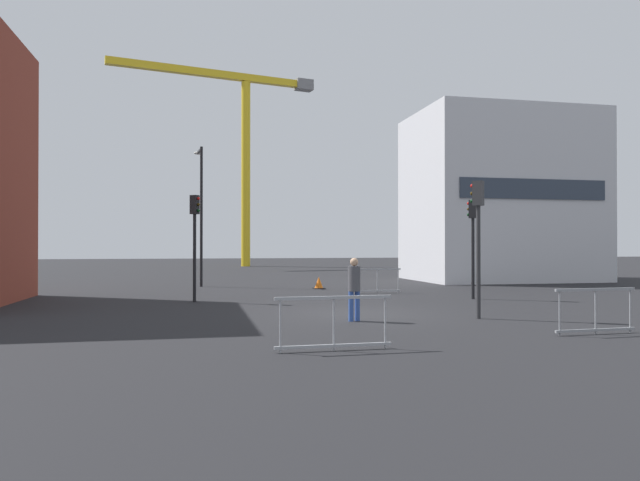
% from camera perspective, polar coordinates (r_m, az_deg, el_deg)
% --- Properties ---
extents(ground, '(160.00, 160.00, 0.00)m').
position_cam_1_polar(ground, '(18.24, 3.38, -7.04)').
color(ground, black).
extents(office_block, '(10.38, 7.38, 9.99)m').
position_cam_1_polar(office_block, '(37.40, 16.99, 4.00)').
color(office_block, silver).
rests_on(office_block, ground).
extents(construction_crane, '(20.40, 5.59, 19.60)m').
position_cam_1_polar(construction_crane, '(60.81, -7.81, 10.48)').
color(construction_crane, yellow).
rests_on(construction_crane, ground).
extents(streetlamp_tall, '(0.46, 1.56, 7.10)m').
position_cam_1_polar(streetlamp_tall, '(30.71, -11.43, 3.42)').
color(streetlamp_tall, black).
rests_on(streetlamp_tall, ground).
extents(traffic_light_far, '(0.38, 0.36, 3.94)m').
position_cam_1_polar(traffic_light_far, '(22.24, -12.00, 0.99)').
color(traffic_light_far, black).
rests_on(traffic_light_far, ground).
extents(traffic_light_median, '(0.37, 0.37, 3.92)m').
position_cam_1_polar(traffic_light_median, '(17.37, 15.02, 1.36)').
color(traffic_light_median, '#2D2D30').
rests_on(traffic_light_median, ground).
extents(traffic_light_near, '(0.38, 0.36, 3.85)m').
position_cam_1_polar(traffic_light_near, '(23.70, 14.54, 0.77)').
color(traffic_light_near, black).
rests_on(traffic_light_near, ground).
extents(pedestrian_walking, '(0.34, 0.34, 1.74)m').
position_cam_1_polar(pedestrian_walking, '(16.27, 3.32, -4.25)').
color(pedestrian_walking, '#33519E').
rests_on(pedestrian_walking, ground).
extents(safety_barrier_rear, '(2.38, 0.12, 1.08)m').
position_cam_1_polar(safety_barrier_rear, '(11.74, 1.34, -7.90)').
color(safety_barrier_rear, '#9EA0A5').
rests_on(safety_barrier_rear, ground).
extents(safety_barrier_right_run, '(2.15, 0.15, 1.08)m').
position_cam_1_polar(safety_barrier_right_run, '(15.31, 25.07, -6.12)').
color(safety_barrier_right_run, gray).
rests_on(safety_barrier_right_run, ground).
extents(safety_barrier_front, '(2.12, 0.20, 1.08)m').
position_cam_1_polar(safety_barrier_front, '(25.96, 5.54, -3.84)').
color(safety_barrier_front, '#9EA0A5').
rests_on(safety_barrier_front, ground).
extents(traffic_cone_striped, '(0.56, 0.56, 0.56)m').
position_cam_1_polar(traffic_cone_striped, '(28.62, -0.12, -4.14)').
color(traffic_cone_striped, black).
rests_on(traffic_cone_striped, ground).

